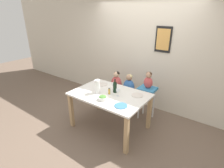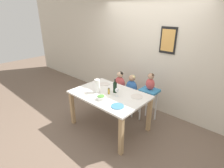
# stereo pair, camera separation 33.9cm
# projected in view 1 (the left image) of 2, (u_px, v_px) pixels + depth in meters

# --- Properties ---
(ground_plane) EXTENTS (14.00, 14.00, 0.00)m
(ground_plane) POSITION_uv_depth(u_px,v_px,m) (110.00, 126.00, 3.71)
(ground_plane) COLOR #705B4C
(wall_back) EXTENTS (10.00, 0.09, 2.70)m
(wall_back) POSITION_uv_depth(u_px,v_px,m) (143.00, 52.00, 4.17)
(wall_back) COLOR beige
(wall_back) RESTS_ON ground_plane
(dining_table) EXTENTS (1.46, 1.00, 0.77)m
(dining_table) POSITION_uv_depth(u_px,v_px,m) (110.00, 98.00, 3.45)
(dining_table) COLOR white
(dining_table) RESTS_ON ground_plane
(chair_far_left) EXTENTS (0.42, 0.38, 0.48)m
(chair_far_left) POSITION_uv_depth(u_px,v_px,m) (116.00, 93.00, 4.31)
(chair_far_left) COLOR silver
(chair_far_left) RESTS_ON ground_plane
(chair_far_center) EXTENTS (0.42, 0.38, 0.48)m
(chair_far_center) POSITION_uv_depth(u_px,v_px,m) (128.00, 97.00, 4.12)
(chair_far_center) COLOR silver
(chair_far_center) RESTS_ON ground_plane
(chair_right_highchair) EXTENTS (0.36, 0.33, 0.75)m
(chair_right_highchair) POSITION_uv_depth(u_px,v_px,m) (147.00, 95.00, 3.80)
(chair_right_highchair) COLOR silver
(chair_right_highchair) RESTS_ON ground_plane
(person_child_left) EXTENTS (0.28, 0.19, 0.48)m
(person_child_left) POSITION_uv_depth(u_px,v_px,m) (116.00, 81.00, 4.20)
(person_child_left) COLOR #C64C4C
(person_child_left) RESTS_ON chair_far_left
(person_child_center) EXTENTS (0.28, 0.19, 0.48)m
(person_child_center) POSITION_uv_depth(u_px,v_px,m) (129.00, 85.00, 4.01)
(person_child_center) COLOR #3366B2
(person_child_center) RESTS_ON chair_far_center
(person_baby_right) EXTENTS (0.20, 0.14, 0.36)m
(person_baby_right) POSITION_uv_depth(u_px,v_px,m) (148.00, 80.00, 3.66)
(person_baby_right) COLOR #C64C4C
(person_baby_right) RESTS_ON chair_right_highchair
(wine_bottle) EXTENTS (0.07, 0.07, 0.28)m
(wine_bottle) POSITION_uv_depth(u_px,v_px,m) (115.00, 87.00, 3.43)
(wine_bottle) COLOR black
(wine_bottle) RESTS_ON dining_table
(paper_towel_roll) EXTENTS (0.10, 0.10, 0.27)m
(paper_towel_roll) POSITION_uv_depth(u_px,v_px,m) (97.00, 87.00, 3.40)
(paper_towel_roll) COLOR white
(paper_towel_roll) RESTS_ON dining_table
(wine_glass_near) EXTENTS (0.07, 0.07, 0.17)m
(wine_glass_near) POSITION_uv_depth(u_px,v_px,m) (118.00, 90.00, 3.27)
(wine_glass_near) COLOR white
(wine_glass_near) RESTS_ON dining_table
(wine_glass_far) EXTENTS (0.07, 0.07, 0.17)m
(wine_glass_far) POSITION_uv_depth(u_px,v_px,m) (114.00, 84.00, 3.53)
(wine_glass_far) COLOR white
(wine_glass_far) RESTS_ON dining_table
(salad_bowl_large) EXTENTS (0.17, 0.17, 0.08)m
(salad_bowl_large) POSITION_uv_depth(u_px,v_px,m) (103.00, 98.00, 3.16)
(salad_bowl_large) COLOR white
(salad_bowl_large) RESTS_ON dining_table
(dinner_plate_front_left) EXTENTS (0.22, 0.22, 0.01)m
(dinner_plate_front_left) POSITION_uv_depth(u_px,v_px,m) (87.00, 91.00, 3.50)
(dinner_plate_front_left) COLOR silver
(dinner_plate_front_left) RESTS_ON dining_table
(dinner_plate_back_left) EXTENTS (0.22, 0.22, 0.01)m
(dinner_plate_back_left) POSITION_uv_depth(u_px,v_px,m) (102.00, 84.00, 3.83)
(dinner_plate_back_left) COLOR silver
(dinner_plate_back_left) RESTS_ON dining_table
(dinner_plate_back_right) EXTENTS (0.22, 0.22, 0.01)m
(dinner_plate_back_right) POSITION_uv_depth(u_px,v_px,m) (137.00, 95.00, 3.34)
(dinner_plate_back_right) COLOR silver
(dinner_plate_back_right) RESTS_ON dining_table
(dinner_plate_front_right) EXTENTS (0.22, 0.22, 0.01)m
(dinner_plate_front_right) POSITION_uv_depth(u_px,v_px,m) (121.00, 106.00, 2.97)
(dinner_plate_front_right) COLOR teal
(dinner_plate_front_right) RESTS_ON dining_table
(condiment_bottle_hot_sauce) EXTENTS (0.04, 0.04, 0.13)m
(condiment_bottle_hot_sauce) POSITION_uv_depth(u_px,v_px,m) (109.00, 91.00, 3.37)
(condiment_bottle_hot_sauce) COLOR #BC8E33
(condiment_bottle_hot_sauce) RESTS_ON dining_table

